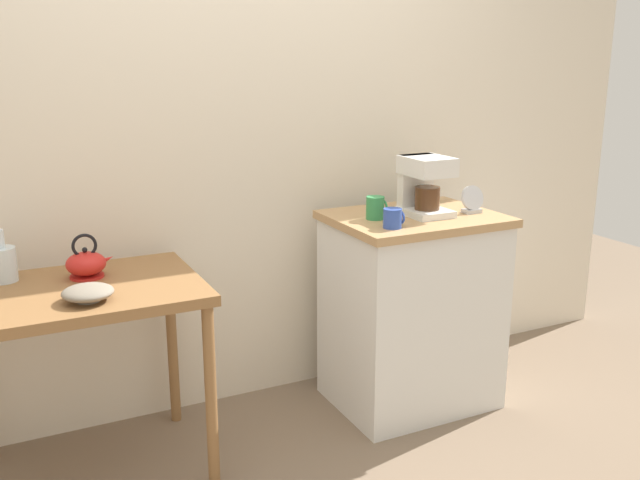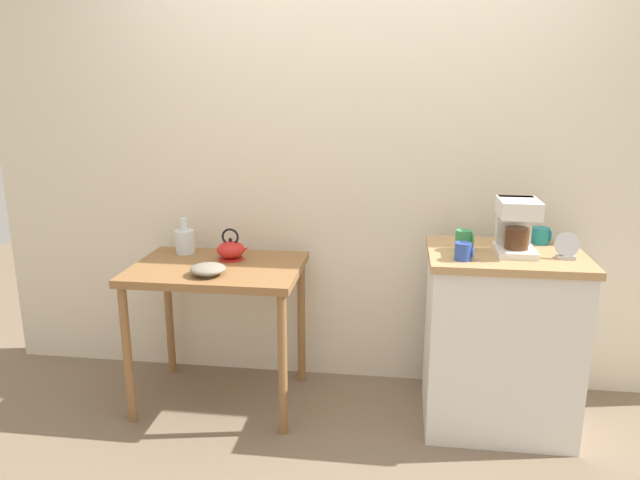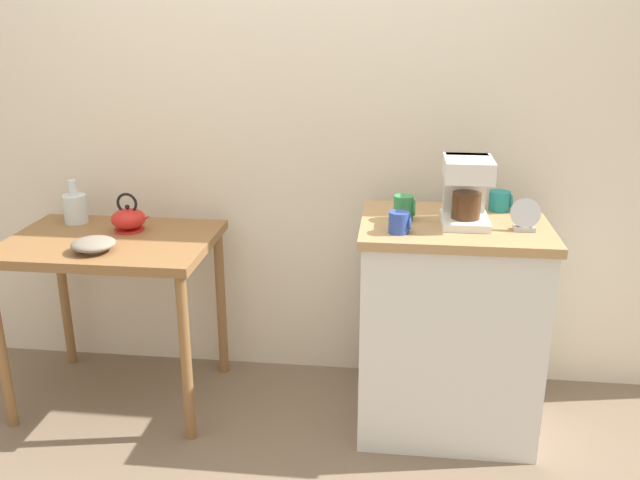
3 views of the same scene
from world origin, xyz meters
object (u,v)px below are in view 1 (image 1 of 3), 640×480
object	(u,v)px
bowl_stoneware	(88,293)
glass_carafe_vase	(2,263)
mug_tall_green	(376,208)
mug_blue	(393,218)
table_clock	(472,201)
coffee_maker	(424,183)
teakettle	(87,264)
mug_dark_teal	(428,195)

from	to	relation	value
bowl_stoneware	glass_carafe_vase	size ratio (longest dim) A/B	0.88
bowl_stoneware	mug_tall_green	size ratio (longest dim) A/B	1.77
mug_blue	glass_carafe_vase	bearing A→B (deg)	165.28
glass_carafe_vase	table_clock	xyz separation A→B (m)	(1.93, -0.30, 0.12)
bowl_stoneware	table_clock	bearing A→B (deg)	2.27
mug_tall_green	table_clock	bearing A→B (deg)	-10.78
bowl_stoneware	mug_tall_green	xyz separation A→B (m)	(1.23, 0.15, 0.15)
coffee_maker	table_clock	world-z (taller)	coffee_maker
bowl_stoneware	teakettle	xyz separation A→B (m)	(0.04, 0.28, 0.02)
bowl_stoneware	teakettle	distance (m)	0.28
glass_carafe_vase	table_clock	distance (m)	1.95
mug_tall_green	table_clock	distance (m)	0.46
coffee_maker	mug_tall_green	world-z (taller)	coffee_maker
glass_carafe_vase	mug_tall_green	xyz separation A→B (m)	(1.48, -0.22, 0.11)
mug_dark_teal	table_clock	world-z (taller)	table_clock
teakettle	mug_blue	xyz separation A→B (m)	(1.17, -0.29, 0.12)
mug_tall_green	mug_blue	bearing A→B (deg)	-95.94
teakettle	coffee_maker	distance (m)	1.45
coffee_maker	mug_tall_green	bearing A→B (deg)	176.30
mug_tall_green	table_clock	xyz separation A→B (m)	(0.45, -0.09, 0.01)
coffee_maker	table_clock	distance (m)	0.24
glass_carafe_vase	mug_dark_teal	distance (m)	1.87
bowl_stoneware	mug_tall_green	distance (m)	1.25
bowl_stoneware	table_clock	size ratio (longest dim) A/B	1.42
coffee_maker	mug_blue	world-z (taller)	coffee_maker
coffee_maker	mug_dark_teal	xyz separation A→B (m)	(0.16, 0.19, -0.10)
mug_blue	bowl_stoneware	bearing A→B (deg)	179.21
teakettle	mug_dark_teal	distance (m)	1.59
bowl_stoneware	glass_carafe_vase	xyz separation A→B (m)	(-0.25, 0.37, 0.04)
mug_blue	mug_tall_green	xyz separation A→B (m)	(0.02, 0.17, 0.01)
bowl_stoneware	coffee_maker	size ratio (longest dim) A/B	0.67
teakettle	table_clock	world-z (taller)	table_clock
coffee_maker	mug_blue	bearing A→B (deg)	-148.54
glass_carafe_vase	mug_tall_green	size ratio (longest dim) A/B	2.00
coffee_maker	mug_tall_green	size ratio (longest dim) A/B	2.63
mug_tall_green	table_clock	world-z (taller)	table_clock
glass_carafe_vase	coffee_maker	size ratio (longest dim) A/B	0.76
mug_blue	table_clock	size ratio (longest dim) A/B	0.68
mug_dark_teal	mug_tall_green	xyz separation A→B (m)	(-0.39, -0.18, 0.01)
mug_blue	table_clock	world-z (taller)	table_clock
coffee_maker	mug_dark_teal	bearing A→B (deg)	50.48
teakettle	mug_blue	world-z (taller)	mug_blue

